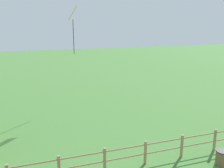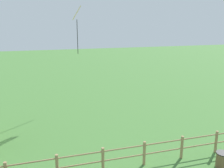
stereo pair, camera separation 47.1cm
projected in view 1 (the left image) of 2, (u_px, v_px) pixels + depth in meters
name	position (u px, v px, depth m)	size (l,w,h in m)	color
wooden_fence	(126.00, 155.00, 11.85)	(18.88, 0.14, 1.22)	#9E7F56
trash_bin	(222.00, 158.00, 12.17)	(0.64, 0.64, 0.76)	brown
kite_yellow_diamond	(73.00, 18.00, 19.98)	(0.79, 0.99, 3.83)	yellow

